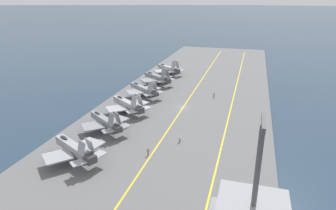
{
  "coord_description": "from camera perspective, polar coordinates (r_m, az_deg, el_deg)",
  "views": [
    {
      "loc": [
        -85.0,
        -19.35,
        33.52
      ],
      "look_at": [
        -5.51,
        3.28,
        2.9
      ],
      "focal_mm": 32.0,
      "sensor_mm": 36.0,
      "label": 1
    }
  ],
  "objects": [
    {
      "name": "parked_jet_nearest",
      "position": [
        66.68,
        -17.6,
        -7.79
      ],
      "size": [
        13.17,
        15.57,
        6.44
      ],
      "color": "#93999E",
      "rests_on": "carrier_deck"
    },
    {
      "name": "parked_jet_fifth",
      "position": [
        117.34,
        -2.24,
        5.32
      ],
      "size": [
        13.65,
        15.58,
        6.96
      ],
      "color": "gray",
      "rests_on": "carrier_deck"
    },
    {
      "name": "crew_brown_vest",
      "position": [
        66.12,
        -3.83,
        -8.81
      ],
      "size": [
        0.45,
        0.45,
        1.77
      ],
      "color": "#4C473D",
      "rests_on": "carrier_deck"
    },
    {
      "name": "parked_jet_sixth",
      "position": [
        132.31,
        -0.05,
        6.99
      ],
      "size": [
        13.61,
        14.82,
        6.85
      ],
      "color": "#9EA3A8",
      "rests_on": "carrier_deck"
    },
    {
      "name": "crew_white_vest",
      "position": [
        71.66,
        2.29,
        -6.32
      ],
      "size": [
        0.41,
        0.46,
        1.81
      ],
      "color": "#232328",
      "rests_on": "carrier_deck"
    },
    {
      "name": "crew_green_vest",
      "position": [
        103.22,
        8.76,
        1.95
      ],
      "size": [
        0.45,
        0.46,
        1.8
      ],
      "color": "#232328",
      "rests_on": "carrier_deck"
    },
    {
      "name": "ground_plane",
      "position": [
        93.4,
        2.86,
        -0.73
      ],
      "size": [
        2000.0,
        2000.0,
        0.0
      ],
      "primitive_type": "plane",
      "color": "#23384C"
    },
    {
      "name": "parked_jet_fourth",
      "position": [
        103.62,
        -4.82,
        3.09
      ],
      "size": [
        13.62,
        16.08,
        5.96
      ],
      "color": "gray",
      "rests_on": "carrier_deck"
    },
    {
      "name": "parked_jet_third",
      "position": [
        90.17,
        -7.84,
        0.23
      ],
      "size": [
        13.76,
        15.56,
        6.62
      ],
      "color": "#9EA3A8",
      "rests_on": "carrier_deck"
    },
    {
      "name": "deck_stripe_centerline",
      "position": [
        93.25,
        2.87,
        -0.5
      ],
      "size": [
        205.29,
        0.36,
        0.01
      ],
      "primitive_type": "cube",
      "color": "yellow",
      "rests_on": "carrier_deck"
    },
    {
      "name": "carrier_deck",
      "position": [
        93.32,
        2.86,
        -0.62
      ],
      "size": [
        228.1,
        52.37,
        0.4
      ],
      "primitive_type": "cube",
      "color": "slate",
      "rests_on": "ground"
    },
    {
      "name": "parked_jet_second",
      "position": [
        78.6,
        -11.99,
        -2.95
      ],
      "size": [
        13.07,
        15.08,
        6.52
      ],
      "color": "gray",
      "rests_on": "carrier_deck"
    },
    {
      "name": "deck_stripe_foul_line",
      "position": [
        91.36,
        11.69,
        -1.37
      ],
      "size": [
        205.29,
        0.59,
        0.01
      ],
      "primitive_type": "cube",
      "rotation": [
        0.0,
        0.0,
        -0.0
      ],
      "color": "yellow",
      "rests_on": "carrier_deck"
    }
  ]
}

